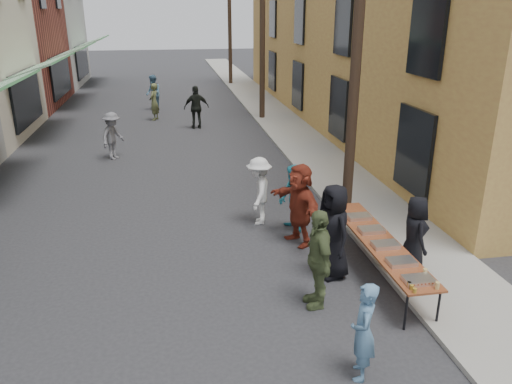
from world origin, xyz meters
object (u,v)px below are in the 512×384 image
object	(u,v)px
server	(414,234)
guest_front_c	(293,199)
utility_pole_mid	(262,22)
serving_table	(379,242)
utility_pole_far	(230,17)
utility_pole_near	(358,34)
catering_tray_sausage	(419,280)
guest_front_a	(333,231)

from	to	relation	value
server	guest_front_c	bearing A→B (deg)	42.01
utility_pole_mid	serving_table	size ratio (longest dim) A/B	2.25
serving_table	guest_front_c	xyz separation A→B (m)	(-1.18, 2.27, 0.12)
utility_pole_far	server	bearing A→B (deg)	-89.63
utility_pole_far	server	xyz separation A→B (m)	(0.18, -27.33, -3.61)
guest_front_c	server	bearing A→B (deg)	29.69
utility_pole_near	utility_pole_mid	distance (m)	12.00
utility_pole_mid	catering_tray_sausage	distance (m)	17.26
serving_table	utility_pole_mid	bearing A→B (deg)	88.12
utility_pole_far	serving_table	xyz separation A→B (m)	(-0.50, -27.20, -3.79)
catering_tray_sausage	guest_front_c	bearing A→B (deg)	106.79
catering_tray_sausage	server	world-z (taller)	server
guest_front_c	utility_pole_mid	bearing A→B (deg)	164.56
server	utility_pole_mid	bearing A→B (deg)	4.96
serving_table	guest_front_c	distance (m)	2.56
guest_front_a	guest_front_c	xyz separation A→B (m)	(-0.26, 2.17, -0.14)
utility_pole_near	catering_tray_sausage	distance (m)	6.13
guest_front_a	utility_pole_mid	bearing A→B (deg)	157.50
guest_front_c	catering_tray_sausage	bearing A→B (deg)	8.77
serving_table	catering_tray_sausage	xyz separation A→B (m)	(-0.00, -1.65, 0.08)
utility_pole_mid	server	bearing A→B (deg)	-89.34
server	utility_pole_far	bearing A→B (deg)	4.67
serving_table	guest_front_a	xyz separation A→B (m)	(-0.93, 0.10, 0.25)
utility_pole_near	utility_pole_far	world-z (taller)	same
serving_table	guest_front_a	world-z (taller)	guest_front_a
utility_pole_mid	catering_tray_sausage	size ratio (longest dim) A/B	18.00
serving_table	guest_front_a	bearing A→B (deg)	173.75
serving_table	server	bearing A→B (deg)	-11.18
utility_pole_far	guest_front_c	world-z (taller)	utility_pole_far
utility_pole_near	server	world-z (taller)	utility_pole_near
utility_pole_mid	catering_tray_sausage	bearing A→B (deg)	-91.70
utility_pole_near	guest_front_a	world-z (taller)	utility_pole_near
utility_pole_near	server	size ratio (longest dim) A/B	5.73
utility_pole_mid	guest_front_c	bearing A→B (deg)	-97.42
serving_table	guest_front_c	size ratio (longest dim) A/B	2.41
utility_pole_near	server	xyz separation A→B (m)	(0.18, -3.33, -3.61)
utility_pole_near	guest_front_a	bearing A→B (deg)	-114.74
utility_pole_near	catering_tray_sausage	world-z (taller)	utility_pole_near
utility_pole_mid	utility_pole_far	xyz separation A→B (m)	(0.00, 12.00, 0.00)
utility_pole_near	utility_pole_far	xyz separation A→B (m)	(0.00, 24.00, 0.00)
server	catering_tray_sausage	bearing A→B (deg)	160.29
catering_tray_sausage	guest_front_c	world-z (taller)	guest_front_c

